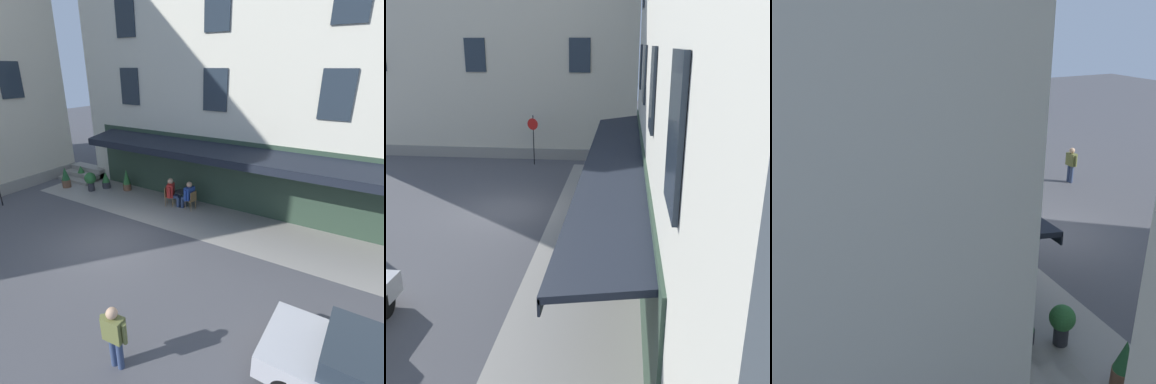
{
  "view_description": "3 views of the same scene",
  "coord_description": "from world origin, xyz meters",
  "views": [
    {
      "loc": [
        -7.79,
        7.03,
        6.08
      ],
      "look_at": [
        -1.75,
        -2.97,
        1.34
      ],
      "focal_mm": 28.88,
      "sensor_mm": 36.0,
      "label": 1
    },
    {
      "loc": [
        -15.78,
        -4.43,
        6.11
      ],
      "look_at": [
        -0.92,
        -2.85,
        1.13
      ],
      "focal_mm": 41.98,
      "sensor_mm": 36.0,
      "label": 2
    },
    {
      "loc": [
        11.09,
        -8.76,
        6.94
      ],
      "look_at": [
        -2.33,
        -2.31,
        1.09
      ],
      "focal_mm": 41.73,
      "sensor_mm": 36.0,
      "label": 3
    }
  ],
  "objects": [
    {
      "name": "walking_pedestrian_in_olive",
      "position": [
        -3.9,
        3.72,
        0.93
      ],
      "size": [
        0.66,
        0.3,
        1.6
      ],
      "color": "navy",
      "rests_on": "ground_plane"
    },
    {
      "name": "potted_plant_entrance_left",
      "position": [
        4.64,
        -3.23,
        0.6
      ],
      "size": [
        0.6,
        0.6,
        1.0
      ],
      "color": "#2D2D33",
      "rests_on": "ground_plane"
    },
    {
      "name": "seated_patron_in_blue",
      "position": [
        -0.93,
        -3.97,
        0.71
      ],
      "size": [
        0.6,
        0.69,
        1.34
      ],
      "color": "navy",
      "rests_on": "ground_plane"
    },
    {
      "name": "cafe_table_mid_terrace",
      "position": [
        -0.52,
        -4.02,
        0.49
      ],
      "size": [
        0.6,
        0.6,
        0.75
      ],
      "color": "black",
      "rests_on": "ground_plane"
    },
    {
      "name": "parked_car_silver",
      "position": [
        -8.75,
        1.8,
        0.71
      ],
      "size": [
        4.31,
        1.82,
        1.33
      ],
      "color": "#B7B7BC",
      "rests_on": "ground_plane"
    },
    {
      "name": "sidewalk_cafe_terrace",
      "position": [
        -3.25,
        -3.4,
        0.0
      ],
      "size": [
        20.5,
        3.2,
        0.01
      ],
      "primitive_type": "cube",
      "color": "gray",
      "rests_on": "ground_plane"
    },
    {
      "name": "cafe_building_facade",
      "position": [
        -4.0,
        -9.49,
        7.49
      ],
      "size": [
        20.0,
        10.7,
        15.0
      ],
      "color": "beige",
      "rests_on": "ground_plane"
    },
    {
      "name": "ground_plane",
      "position": [
        0.0,
        0.0,
        0.0
      ],
      "size": [
        70.0,
        70.0,
        0.0
      ],
      "primitive_type": "plane",
      "color": "#4C4C51"
    },
    {
      "name": "potted_plant_by_steps",
      "position": [
        6.59,
        -4.26,
        0.38
      ],
      "size": [
        0.47,
        0.47,
        0.78
      ],
      "color": "#2D2D33",
      "rests_on": "ground_plane"
    },
    {
      "name": "seated_companion_in_red",
      "position": [
        -0.14,
        -3.86,
        0.72
      ],
      "size": [
        0.68,
        0.67,
        1.37
      ],
      "color": "navy",
      "rests_on": "ground_plane"
    },
    {
      "name": "back_alley_steps",
      "position": [
        6.6,
        -4.59,
        0.24
      ],
      "size": [
        2.4,
        1.75,
        0.6
      ],
      "color": "gray",
      "rests_on": "ground_plane"
    },
    {
      "name": "potted_plant_mid_terrace",
      "position": [
        4.25,
        -3.93,
        0.43
      ],
      "size": [
        0.43,
        0.43,
        0.89
      ],
      "color": "#2D2D33",
      "rests_on": "ground_plane"
    },
    {
      "name": "cafe_chair_wicker_back_row",
      "position": [
        0.06,
        -3.78,
        0.55
      ],
      "size": [
        0.52,
        0.52,
        0.91
      ],
      "color": "olive",
      "rests_on": "ground_plane"
    },
    {
      "name": "cafe_chair_wicker_kerbside",
      "position": [
        -1.14,
        -3.94,
        0.55
      ],
      "size": [
        0.45,
        0.45,
        0.91
      ],
      "color": "olive",
      "rests_on": "ground_plane"
    },
    {
      "name": "potted_plant_entrance_right",
      "position": [
        6.2,
        -2.9,
        0.55
      ],
      "size": [
        0.45,
        0.45,
        1.12
      ],
      "color": "brown",
      "rests_on": "ground_plane"
    },
    {
      "name": "potted_plant_under_sign",
      "position": [
        3.07,
        -4.28,
        0.56
      ],
      "size": [
        0.42,
        0.42,
        1.14
      ],
      "color": "brown",
      "rests_on": "ground_plane"
    }
  ]
}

